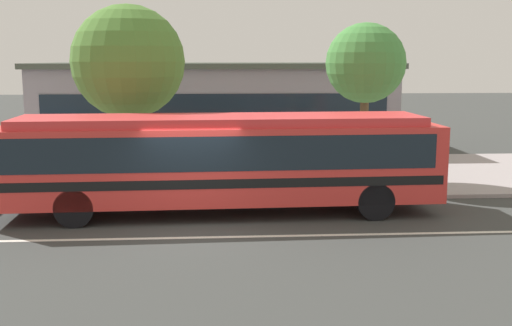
{
  "coord_description": "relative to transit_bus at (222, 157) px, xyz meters",
  "views": [
    {
      "loc": [
        0.6,
        -15.23,
        4.25
      ],
      "look_at": [
        1.75,
        2.16,
        1.3
      ],
      "focal_mm": 43.57,
      "sensor_mm": 36.0,
      "label": 1
    }
  ],
  "objects": [
    {
      "name": "ground_plane",
      "position": [
        -0.78,
        -1.54,
        -1.58
      ],
      "size": [
        120.0,
        120.0,
        0.0
      ],
      "primitive_type": "plane",
      "color": "#3A3C3A"
    },
    {
      "name": "station_building",
      "position": [
        -0.13,
        12.85,
        0.45
      ],
      "size": [
        16.29,
        7.17,
        4.03
      ],
      "color": "gray",
      "rests_on": "ground_plane"
    },
    {
      "name": "street_tree_mid_block",
      "position": [
        4.89,
        4.05,
        2.48
      ],
      "size": [
        2.69,
        2.69,
        5.31
      ],
      "color": "brown",
      "rests_on": "sidewalk_slab"
    },
    {
      "name": "street_tree_near_stop",
      "position": [
        -2.92,
        3.46,
        2.55
      ],
      "size": [
        3.6,
        3.6,
        5.82
      ],
      "color": "brown",
      "rests_on": "sidewalk_slab"
    },
    {
      "name": "bus_stop_sign",
      "position": [
        4.1,
        1.66,
        0.05
      ],
      "size": [
        0.12,
        0.44,
        2.35
      ],
      "color": "gray",
      "rests_on": "sidewalk_slab"
    },
    {
      "name": "pedestrian_walking_along_curb",
      "position": [
        1.69,
        2.4,
        -0.52
      ],
      "size": [
        0.39,
        0.39,
        1.6
      ],
      "color": "#76705C",
      "rests_on": "sidewalk_slab"
    },
    {
      "name": "pedestrian_waiting_near_sign",
      "position": [
        3.94,
        3.09,
        -0.47
      ],
      "size": [
        0.48,
        0.48,
        1.69
      ],
      "color": "navy",
      "rests_on": "sidewalk_slab"
    },
    {
      "name": "transit_bus",
      "position": [
        0.0,
        0.0,
        0.0
      ],
      "size": [
        11.91,
        2.82,
        2.71
      ],
      "color": "red",
      "rests_on": "ground_plane"
    },
    {
      "name": "lane_stripe_center",
      "position": [
        -0.78,
        -2.34,
        -1.58
      ],
      "size": [
        56.0,
        0.16,
        0.01
      ],
      "primitive_type": "cube",
      "color": "silver",
      "rests_on": "ground_plane"
    },
    {
      "name": "sidewalk_slab",
      "position": [
        -0.78,
        5.35,
        -1.52
      ],
      "size": [
        60.0,
        8.0,
        0.12
      ],
      "primitive_type": "cube",
      "color": "#A09696",
      "rests_on": "ground_plane"
    }
  ]
}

